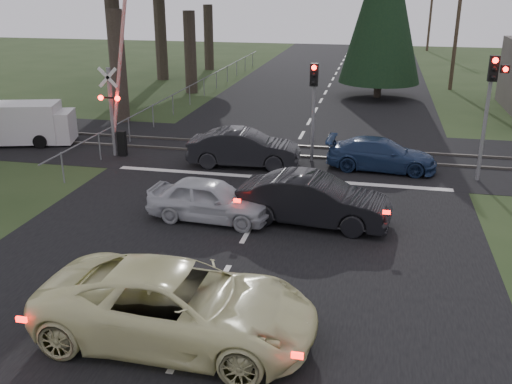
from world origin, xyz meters
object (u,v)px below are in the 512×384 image
(crossing_signal, at_px, (116,109))
(traffic_signal_center, at_px, (314,95))
(utility_pole_far, at_px, (431,6))
(cream_coupe, at_px, (177,305))
(dark_hatchback, at_px, (314,200))
(white_van, at_px, (20,123))
(traffic_signal_right, at_px, (491,95))
(utility_pole_mid, at_px, (458,20))
(dark_car_far, at_px, (244,148))
(blue_sedan, at_px, (381,155))
(silver_car, at_px, (210,200))

(crossing_signal, distance_m, traffic_signal_center, 8.36)
(utility_pole_far, bearing_deg, traffic_signal_center, -99.60)
(cream_coupe, bearing_deg, crossing_signal, 30.73)
(crossing_signal, relative_size, dark_hatchback, 1.49)
(utility_pole_far, distance_m, white_van, 49.23)
(crossing_signal, xyz_separation_m, cream_coupe, (7.07, -12.42, -1.24))
(traffic_signal_right, distance_m, dark_hatchback, 8.21)
(utility_pole_mid, height_order, white_van, utility_pole_mid)
(dark_hatchback, distance_m, dark_car_far, 6.40)
(traffic_signal_center, relative_size, dark_car_far, 0.90)
(blue_sedan, distance_m, dark_car_far, 5.54)
(white_van, bearing_deg, crossing_signal, -26.13)
(crossing_signal, relative_size, utility_pole_mid, 0.77)
(traffic_signal_right, relative_size, blue_sedan, 1.08)
(traffic_signal_right, xyz_separation_m, dark_car_far, (-9.18, 0.03, -2.57))
(dark_hatchback, height_order, dark_car_far, dark_hatchback)
(traffic_signal_center, bearing_deg, traffic_signal_right, -10.41)
(crossing_signal, height_order, utility_pole_far, utility_pole_far)
(utility_pole_mid, bearing_deg, crossing_signal, -127.97)
(utility_pole_mid, bearing_deg, utility_pole_far, 90.00)
(crossing_signal, relative_size, traffic_signal_right, 1.48)
(utility_pole_mid, bearing_deg, blue_sedan, -103.17)
(silver_car, bearing_deg, dark_hatchback, -79.33)
(blue_sedan, xyz_separation_m, dark_car_far, (-5.49, -0.67, 0.12))
(silver_car, relative_size, dark_car_far, 0.87)
(blue_sedan, height_order, dark_car_far, dark_car_far)
(dark_car_far, bearing_deg, silver_car, 178.43)
(traffic_signal_right, bearing_deg, blue_sedan, 169.27)
(cream_coupe, height_order, dark_car_far, cream_coupe)
(dark_hatchback, relative_size, white_van, 0.90)
(utility_pole_far, distance_m, dark_car_far, 46.78)
(crossing_signal, relative_size, utility_pole_far, 0.77)
(blue_sedan, xyz_separation_m, white_van, (-16.45, 0.50, 0.34))
(utility_pole_mid, xyz_separation_m, blue_sedan, (-4.64, -19.83, -4.09))
(traffic_signal_right, distance_m, traffic_signal_center, 6.68)
(cream_coupe, bearing_deg, dark_hatchback, -15.79)
(crossing_signal, height_order, dark_car_far, crossing_signal)
(crossing_signal, height_order, traffic_signal_right, crossing_signal)
(dark_hatchback, bearing_deg, cream_coupe, 169.08)
(dark_hatchback, relative_size, blue_sedan, 1.08)
(utility_pole_mid, distance_m, dark_hatchback, 27.00)
(silver_car, bearing_deg, utility_pole_far, -7.02)
(utility_pole_far, relative_size, dark_car_far, 1.98)
(crossing_signal, xyz_separation_m, utility_pole_mid, (15.77, 20.21, 2.67))
(dark_hatchback, distance_m, white_van, 15.85)
(dark_hatchback, xyz_separation_m, white_van, (-14.44, 6.54, 0.20))
(dark_car_far, bearing_deg, blue_sedan, -87.13)
(traffic_signal_center, xyz_separation_m, utility_pole_far, (7.50, 44.32, 1.92))
(dark_car_far, relative_size, white_van, 0.88)
(traffic_signal_right, height_order, utility_pole_far, utility_pole_far)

